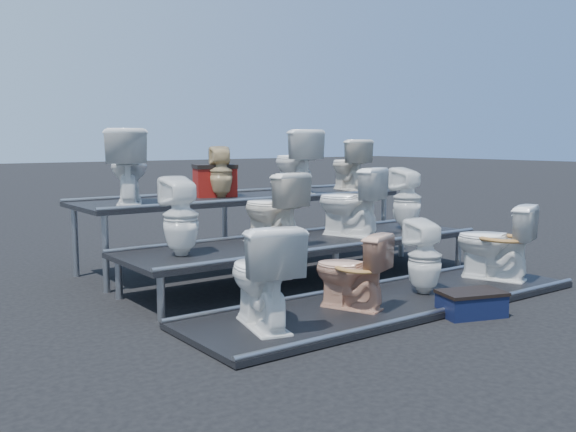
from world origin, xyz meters
TOP-DOWN VIEW (x-y plane):
  - ground at (0.00, 0.00)m, footprint 80.00×80.00m
  - tier_front at (0.00, -1.30)m, footprint 4.20×1.20m
  - tier_mid at (0.00, 0.00)m, footprint 4.20×1.20m
  - tier_back at (0.00, 1.30)m, footprint 4.20×1.20m
  - toilet_0 at (-1.48, -1.30)m, footprint 0.66×0.92m
  - toilet_1 at (-0.52, -1.30)m, footprint 0.61×0.77m
  - toilet_2 at (0.44, -1.30)m, footprint 0.38×0.39m
  - toilet_3 at (1.55, -1.30)m, footprint 0.71×0.91m
  - toilet_4 at (-1.53, 0.00)m, footprint 0.35×0.36m
  - toilet_5 at (-0.47, 0.00)m, footprint 0.51×0.80m
  - toilet_6 at (0.61, 0.00)m, footprint 0.66×0.88m
  - toilet_7 at (1.56, 0.00)m, footprint 0.35×0.35m
  - toilet_8 at (-1.52, 1.30)m, footprint 0.75×0.93m
  - toilet_9 at (-0.33, 1.30)m, footprint 0.37×0.37m
  - toilet_10 at (0.81, 1.30)m, footprint 0.61×0.89m
  - toilet_11 at (1.75, 1.30)m, footprint 0.53×0.76m
  - red_crate at (-0.31, 1.48)m, footprint 0.58×0.52m
  - step_stool at (0.32, -1.97)m, footprint 0.63×0.49m

SIDE VIEW (x-z plane):
  - ground at x=0.00m, z-range 0.00..0.00m
  - tier_front at x=0.00m, z-range 0.00..0.06m
  - step_stool at x=0.32m, z-range 0.00..0.20m
  - tier_mid at x=0.00m, z-range 0.00..0.46m
  - toilet_1 at x=-0.52m, z-range 0.06..0.75m
  - toilet_2 at x=0.44m, z-range 0.06..0.79m
  - tier_back at x=0.00m, z-range 0.00..0.86m
  - toilet_3 at x=1.55m, z-range 0.06..0.88m
  - toilet_0 at x=-1.48m, z-range 0.06..0.91m
  - toilet_4 at x=-1.53m, z-range 0.46..1.22m
  - toilet_7 at x=1.56m, z-range 0.46..1.23m
  - toilet_5 at x=-0.47m, z-range 0.46..1.23m
  - toilet_6 at x=0.61m, z-range 0.46..1.25m
  - red_crate at x=-0.31m, z-range 0.86..1.21m
  - toilet_9 at x=-0.33m, z-range 0.86..1.49m
  - toilet_11 at x=1.75m, z-range 0.86..1.57m
  - toilet_8 at x=-1.52m, z-range 0.86..1.69m
  - toilet_10 at x=0.81m, z-range 0.86..1.69m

